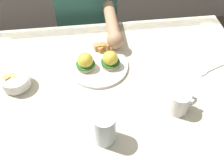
% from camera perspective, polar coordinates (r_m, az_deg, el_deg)
% --- Properties ---
extents(dining_table, '(1.20, 0.90, 0.74)m').
position_cam_1_polar(dining_table, '(1.21, 1.51, -4.51)').
color(dining_table, beige).
rests_on(dining_table, ground_plane).
extents(eggs_benedict_plate, '(0.27, 0.27, 0.09)m').
position_cam_1_polar(eggs_benedict_plate, '(1.19, -3.01, 3.69)').
color(eggs_benedict_plate, white).
rests_on(eggs_benedict_plate, dining_table).
extents(fruit_bowl, '(0.12, 0.12, 0.06)m').
position_cam_1_polar(fruit_bowl, '(1.18, -19.93, -0.21)').
color(fruit_bowl, white).
rests_on(fruit_bowl, dining_table).
extents(coffee_mug, '(0.11, 0.08, 0.09)m').
position_cam_1_polar(coffee_mug, '(1.04, 14.29, -4.50)').
color(coffee_mug, white).
rests_on(coffee_mug, dining_table).
extents(fork, '(0.15, 0.07, 0.00)m').
position_cam_1_polar(fork, '(1.27, 20.43, 2.15)').
color(fork, silver).
rests_on(fork, dining_table).
extents(water_glass_near, '(0.08, 0.08, 0.13)m').
position_cam_1_polar(water_glass_near, '(0.93, -1.58, -10.61)').
color(water_glass_near, silver).
rests_on(water_glass_near, dining_table).
extents(diner_person, '(0.34, 0.54, 1.14)m').
position_cam_1_polar(diner_person, '(1.63, -5.21, 12.31)').
color(diner_person, '#33333D').
rests_on(diner_person, ground_plane).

